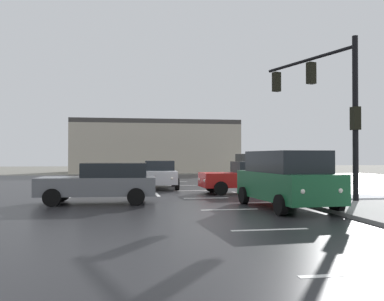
{
  "coord_description": "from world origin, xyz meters",
  "views": [
    {
      "loc": [
        -3.66,
        -20.01,
        1.86
      ],
      "look_at": [
        0.76,
        6.4,
        2.23
      ],
      "focal_mm": 39.05,
      "sensor_mm": 36.0,
      "label": 1
    }
  ],
  "objects": [
    {
      "name": "snow_strip_curbside",
      "position": [
        5.0,
        -4.0,
        0.17
      ],
      "size": [
        4.0,
        1.6,
        0.06
      ],
      "primitive_type": "cube",
      "color": "white",
      "rests_on": "sidewalk_corner"
    },
    {
      "name": "sedan_silver",
      "position": [
        -1.52,
        4.2,
        0.85
      ],
      "size": [
        2.23,
        4.62,
        1.58
      ],
      "rotation": [
        0.0,
        0.0,
        -1.63
      ],
      "color": "#B7BABF",
      "rests_on": "road_asphalt"
    },
    {
      "name": "traffic_signal_mast",
      "position": [
        4.86,
        -3.68,
        4.41
      ],
      "size": [
        1.81,
        5.35,
        6.42
      ],
      "rotation": [
        0.0,
        0.0,
        1.87
      ],
      "color": "black",
      "rests_on": "sidewalk_corner"
    },
    {
      "name": "strip_building_background",
      "position": [
        0.15,
        29.45,
        2.99
      ],
      "size": [
        18.88,
        8.0,
        5.98
      ],
      "color": "#BCB29E",
      "rests_on": "ground_plane"
    },
    {
      "name": "ground_plane",
      "position": [
        0.0,
        0.0,
        0.0
      ],
      "size": [
        120.0,
        120.0,
        0.0
      ],
      "primitive_type": "plane",
      "color": "slate"
    },
    {
      "name": "lane_markings",
      "position": [
        1.2,
        -1.38,
        0.02
      ],
      "size": [
        36.15,
        36.15,
        0.01
      ],
      "color": "silver",
      "rests_on": "road_asphalt"
    },
    {
      "name": "suv_green",
      "position": [
        2.06,
        -6.01,
        1.09
      ],
      "size": [
        2.42,
        4.93,
        2.03
      ],
      "rotation": [
        0.0,
        0.0,
        -1.51
      ],
      "color": "#195933",
      "rests_on": "road_asphalt"
    },
    {
      "name": "road_asphalt",
      "position": [
        0.0,
        0.0,
        0.01
      ],
      "size": [
        44.0,
        44.0,
        0.02
      ],
      "primitive_type": "cube",
      "color": "#232326",
      "rests_on": "ground_plane"
    },
    {
      "name": "sedan_red",
      "position": [
        2.61,
        0.11,
        0.85
      ],
      "size": [
        4.58,
        2.12,
        1.58
      ],
      "rotation": [
        0.0,
        0.0,
        3.17
      ],
      "color": "#B21919",
      "rests_on": "road_asphalt"
    },
    {
      "name": "sedan_grey",
      "position": [
        -4.44,
        -3.29,
        0.85
      ],
      "size": [
        4.62,
        2.24,
        1.58
      ],
      "rotation": [
        0.0,
        0.0,
        3.08
      ],
      "color": "slate",
      "rests_on": "road_asphalt"
    },
    {
      "name": "suv_navy",
      "position": [
        6.5,
        12.06,
        1.09
      ],
      "size": [
        2.3,
        4.89,
        2.03
      ],
      "rotation": [
        0.0,
        0.0,
        -1.6
      ],
      "color": "#141E47",
      "rests_on": "road_asphalt"
    }
  ]
}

